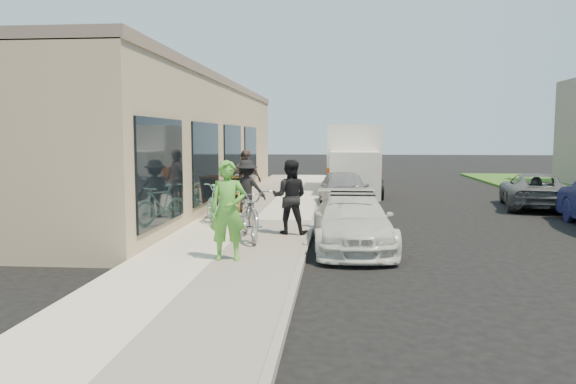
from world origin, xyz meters
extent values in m
plane|color=black|center=(0.00, 0.00, 0.00)|extent=(120.00, 120.00, 0.00)
cube|color=beige|center=(-2.00, 3.00, 0.07)|extent=(3.00, 34.00, 0.15)
cube|color=gray|center=(-0.45, 3.00, 0.07)|extent=(0.12, 34.00, 0.13)
cube|color=tan|center=(-5.25, 8.00, 2.00)|extent=(3.50, 20.00, 4.00)
cube|color=#7A685C|center=(-5.25, 8.00, 4.10)|extent=(3.60, 20.00, 0.25)
cube|color=black|center=(-3.48, 0.00, 1.60)|extent=(0.06, 3.00, 2.20)
cube|color=black|center=(-3.48, 4.00, 1.60)|extent=(0.06, 3.00, 2.20)
cube|color=black|center=(-3.48, 8.00, 1.60)|extent=(0.06, 3.00, 2.20)
cube|color=black|center=(-3.48, 12.00, 1.60)|extent=(0.06, 3.00, 2.20)
cylinder|color=black|center=(-2.91, 2.41, 0.59)|extent=(0.06, 0.06, 0.87)
cylinder|color=black|center=(-2.96, 2.99, 0.59)|extent=(0.06, 0.06, 0.87)
cylinder|color=black|center=(-2.93, 2.70, 1.02)|extent=(0.10, 0.58, 0.06)
cube|color=black|center=(-2.96, 6.19, 0.61)|extent=(0.59, 0.36, 0.90)
cube|color=black|center=(-3.04, 6.51, 0.61)|extent=(0.59, 0.36, 0.90)
cube|color=black|center=(-2.95, 6.16, 0.65)|extent=(0.46, 0.26, 0.65)
imported|color=silver|center=(0.49, 0.14, 0.56)|extent=(1.79, 3.97, 1.13)
cylinder|color=black|center=(0.49, -0.28, 1.15)|extent=(0.89, 0.04, 0.04)
cylinder|color=black|center=(0.49, 0.47, 1.15)|extent=(0.89, 0.04, 0.04)
imported|color=#929297|center=(0.38, 6.46, 0.62)|extent=(1.80, 3.77, 1.25)
cube|color=silver|center=(0.82, 9.63, 0.88)|extent=(1.85, 1.85, 1.75)
cube|color=black|center=(0.82, 9.63, 1.24)|extent=(1.70, 0.06, 0.83)
cube|color=silver|center=(0.83, 12.40, 1.43)|extent=(2.13, 3.88, 2.67)
cube|color=#C9460B|center=(0.83, 12.40, 0.83)|extent=(2.15, 3.90, 0.51)
cylinder|color=black|center=(-0.10, 9.17, 0.37)|extent=(0.23, 0.74, 0.74)
cylinder|color=black|center=(1.74, 9.17, 0.37)|extent=(0.23, 0.74, 0.74)
cylinder|color=black|center=(-0.10, 10.19, 0.37)|extent=(0.23, 0.74, 0.74)
cylinder|color=black|center=(1.74, 10.18, 0.37)|extent=(0.23, 0.74, 0.74)
cylinder|color=black|center=(-0.09, 13.69, 0.37)|extent=(0.23, 0.74, 0.74)
cylinder|color=black|center=(1.75, 13.68, 0.37)|extent=(0.23, 0.74, 0.74)
imported|color=#4F5153|center=(6.54, 7.32, 0.57)|extent=(2.64, 4.38, 1.14)
imported|color=#ADADAF|center=(-1.66, 0.30, 0.69)|extent=(1.30, 2.19, 1.09)
imported|color=#52A336|center=(-1.73, -1.78, 1.03)|extent=(0.68, 0.48, 1.76)
imported|color=black|center=(-0.87, 0.97, 0.98)|extent=(0.84, 0.67, 1.66)
imported|color=#86C8BB|center=(-2.74, 2.03, 0.64)|extent=(1.26, 1.64, 0.99)
imported|color=#86C8BB|center=(-3.06, 3.77, 0.61)|extent=(0.68, 1.76, 0.91)
imported|color=gold|center=(-2.67, 4.94, 0.69)|extent=(0.68, 1.82, 1.07)
imported|color=black|center=(-2.21, 3.21, 0.93)|extent=(1.03, 0.62, 1.55)
imported|color=brown|center=(-2.46, 4.44, 1.05)|extent=(1.09, 1.02, 1.80)
camera|label=1|loc=(0.19, -11.41, 2.33)|focal=35.00mm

